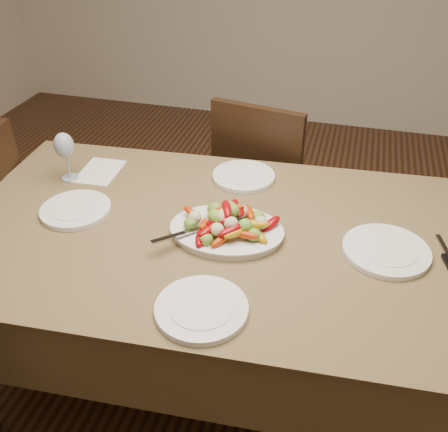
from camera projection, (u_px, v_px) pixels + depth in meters
name	position (u px, v px, depth m)	size (l,w,h in m)	color
floor	(178.00, 425.00, 1.91)	(6.00, 6.00, 0.00)	#3A2112
dining_table	(224.00, 312.00, 1.88)	(1.84, 1.04, 0.76)	brown
chair_far	(269.00, 184.00, 2.47)	(0.42, 0.42, 0.95)	black
serving_platter	(227.00, 232.00, 1.64)	(0.36, 0.27, 0.02)	white
roasted_vegetables	(227.00, 218.00, 1.61)	(0.30, 0.20, 0.09)	maroon
serving_spoon	(205.00, 227.00, 1.60)	(0.28, 0.06, 0.03)	#9EA0A8
plate_left	(76.00, 210.00, 1.76)	(0.24, 0.24, 0.02)	white
plate_right	(386.00, 251.00, 1.56)	(0.27, 0.27, 0.02)	white
plate_far	(244.00, 177.00, 1.95)	(0.24, 0.24, 0.02)	white
plate_near	(202.00, 309.00, 1.35)	(0.26, 0.26, 0.02)	white
wine_glass	(66.00, 155.00, 1.90)	(0.08, 0.08, 0.20)	#8C99A5
menu_card	(100.00, 171.00, 2.00)	(0.15, 0.21, 0.00)	silver
table_knife	(446.00, 256.00, 1.55)	(0.02, 0.20, 0.01)	#9EA0A8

